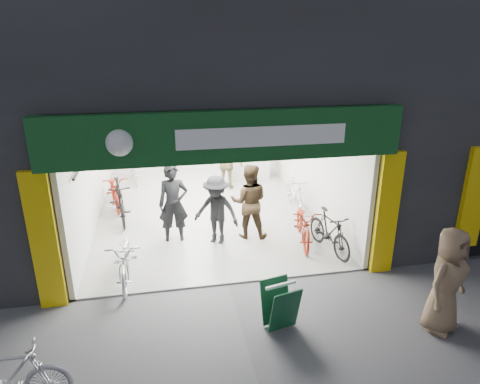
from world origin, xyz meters
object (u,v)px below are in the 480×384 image
object	(u,v)px
bike_right_front	(329,232)
sandwich_board	(280,304)
bike_left_front	(126,258)
pedestrian_near	(447,281)
parked_bike	(7,378)

from	to	relation	value
bike_right_front	sandwich_board	xyz separation A→B (m)	(-1.85, -2.40, -0.05)
bike_left_front	bike_right_front	world-z (taller)	bike_right_front
bike_left_front	pedestrian_near	world-z (taller)	pedestrian_near
parked_bike	pedestrian_near	bearing A→B (deg)	-84.43
pedestrian_near	sandwich_board	world-z (taller)	pedestrian_near
pedestrian_near	sandwich_board	xyz separation A→B (m)	(-2.65, 0.55, -0.48)
bike_left_front	pedestrian_near	bearing A→B (deg)	-27.07
bike_right_front	pedestrian_near	xyz separation A→B (m)	(0.80, -2.95, 0.43)
bike_right_front	parked_bike	size ratio (longest dim) A/B	1.02
bike_right_front	pedestrian_near	bearing A→B (deg)	-85.27
bike_right_front	pedestrian_near	world-z (taller)	pedestrian_near
parked_bike	sandwich_board	size ratio (longest dim) A/B	1.99
pedestrian_near	sandwich_board	distance (m)	2.75
bike_left_front	parked_bike	size ratio (longest dim) A/B	1.14
bike_left_front	bike_right_front	size ratio (longest dim) A/B	1.12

